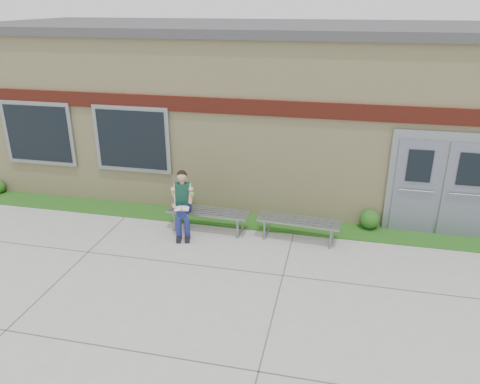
# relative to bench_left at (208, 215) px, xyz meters

# --- Properties ---
(ground) EXTENTS (80.00, 80.00, 0.00)m
(ground) POSITION_rel_bench_left_xyz_m (0.88, -2.00, -0.36)
(ground) COLOR #9E9E99
(ground) RESTS_ON ground
(grass_strip) EXTENTS (16.00, 0.80, 0.02)m
(grass_strip) POSITION_rel_bench_left_xyz_m (0.88, 0.60, -0.35)
(grass_strip) COLOR #195516
(grass_strip) RESTS_ON ground
(school_building) EXTENTS (16.20, 6.22, 4.20)m
(school_building) POSITION_rel_bench_left_xyz_m (0.88, 3.99, 1.74)
(school_building) COLOR beige
(school_building) RESTS_ON ground
(bench_left) EXTENTS (1.82, 0.56, 0.47)m
(bench_left) POSITION_rel_bench_left_xyz_m (0.00, 0.00, 0.00)
(bench_left) COLOR slate
(bench_left) RESTS_ON ground
(bench_right) EXTENTS (1.79, 0.63, 0.46)m
(bench_right) POSITION_rel_bench_left_xyz_m (2.00, 0.00, -0.01)
(bench_right) COLOR slate
(bench_right) RESTS_ON ground
(girl) EXTENTS (0.57, 0.87, 1.40)m
(girl) POSITION_rel_bench_left_xyz_m (-0.50, -0.21, 0.37)
(girl) COLOR navy
(girl) RESTS_ON ground
(shrub_mid) EXTENTS (0.35, 0.35, 0.35)m
(shrub_mid) POSITION_rel_bench_left_xyz_m (-0.86, 0.85, -0.17)
(shrub_mid) COLOR #195516
(shrub_mid) RESTS_ON grass_strip
(shrub_east) EXTENTS (0.44, 0.44, 0.44)m
(shrub_east) POSITION_rel_bench_left_xyz_m (3.50, 0.85, -0.12)
(shrub_east) COLOR #195516
(shrub_east) RESTS_ON grass_strip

